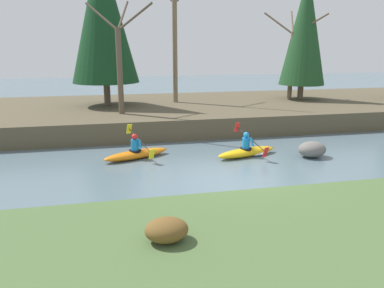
% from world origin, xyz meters
% --- Properties ---
extents(ground_plane, '(90.00, 90.00, 0.00)m').
position_xyz_m(ground_plane, '(0.00, 0.00, 0.00)').
color(ground_plane, slate).
extents(riverbank_near, '(44.00, 6.13, 0.65)m').
position_xyz_m(riverbank_near, '(0.00, -5.21, 0.33)').
color(riverbank_near, '#4C6638').
rests_on(riverbank_near, ground).
extents(riverbank_far, '(44.00, 10.28, 1.00)m').
position_xyz_m(riverbank_far, '(0.00, 10.85, 0.50)').
color(riverbank_far, brown).
rests_on(riverbank_far, ground).
extents(conifer_tree_far_left, '(3.70, 3.70, 8.62)m').
position_xyz_m(conifer_tree_far_left, '(-3.83, 11.07, 5.96)').
color(conifer_tree_far_left, brown).
rests_on(conifer_tree_far_left, riverbank_far).
extents(conifer_tree_left, '(2.82, 2.82, 7.71)m').
position_xyz_m(conifer_tree_left, '(8.24, 11.12, 5.32)').
color(conifer_tree_left, brown).
rests_on(conifer_tree_left, riverbank_far).
extents(bare_tree_upstream, '(3.08, 3.04, 5.54)m').
position_xyz_m(bare_tree_upstream, '(-3.12, 8.18, 3.62)').
color(bare_tree_upstream, brown).
rests_on(bare_tree_upstream, riverbank_far).
extents(bare_tree_mid_upstream, '(4.27, 4.22, 7.81)m').
position_xyz_m(bare_tree_mid_upstream, '(0.23, 11.61, 4.68)').
color(bare_tree_mid_upstream, '#7A664C').
rests_on(bare_tree_mid_upstream, riverbank_far).
extents(bare_tree_mid_downstream, '(3.07, 3.03, 5.52)m').
position_xyz_m(bare_tree_mid_downstream, '(7.56, 11.28, 3.61)').
color(bare_tree_mid_downstream, brown).
rests_on(bare_tree_mid_downstream, riverbank_far).
extents(shrub_clump_nearest, '(0.85, 0.71, 0.46)m').
position_xyz_m(shrub_clump_nearest, '(-2.75, -4.35, 0.88)').
color(shrub_clump_nearest, brown).
rests_on(shrub_clump_nearest, riverbank_near).
extents(kayaker_lead, '(2.77, 2.03, 1.20)m').
position_xyz_m(kayaker_lead, '(1.68, 2.86, 0.20)').
color(kayaker_lead, yellow).
rests_on(kayaker_lead, ground).
extents(kayaker_middle, '(2.73, 1.98, 1.20)m').
position_xyz_m(kayaker_middle, '(-2.77, 3.48, 0.22)').
color(kayaker_middle, orange).
rests_on(kayaker_middle, ground).
extents(boulder_midstream, '(1.13, 0.89, 0.64)m').
position_xyz_m(boulder_midstream, '(4.08, 2.16, 0.32)').
color(boulder_midstream, slate).
rests_on(boulder_midstream, ground).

